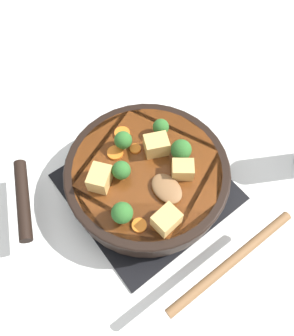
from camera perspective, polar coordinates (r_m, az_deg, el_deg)
The scene contains 17 objects.
ground_plane at distance 0.71m, azimuth 0.00°, elevation -3.35°, with size 2.40×2.40×0.00m, color silver.
front_burner_grate at distance 0.70m, azimuth 0.00°, elevation -2.93°, with size 0.31×0.31×0.03m.
skillet_pan at distance 0.66m, azimuth -0.17°, elevation -1.14°, with size 0.43×0.34×0.06m.
wooden_spoon at distance 0.58m, azimuth 9.67°, elevation -10.82°, with size 0.27×0.21×0.02m.
tofu_cube_center_large at distance 0.62m, azimuth 6.22°, elevation -0.27°, with size 0.04×0.03×0.03m, color tan.
tofu_cube_near_handle at distance 0.64m, azimuth 1.64°, elevation 4.01°, with size 0.05×0.04×0.04m, color tan.
tofu_cube_east_chunk at distance 0.57m, azimuth 3.41°, elevation -9.00°, with size 0.04×0.04×0.04m, color tan.
tofu_cube_west_chunk at distance 0.61m, azimuth -8.20°, elevation -1.76°, with size 0.05×0.04×0.04m, color tan.
broccoli_floret_near_spoon at distance 0.64m, azimuth -4.18°, elevation 4.84°, with size 0.04×0.04×0.04m.
broccoli_floret_center_top at distance 0.66m, azimuth 2.42°, elevation 7.12°, with size 0.03×0.03×0.04m.
broccoli_floret_east_rim at distance 0.57m, azimuth -4.35°, elevation -7.81°, with size 0.04×0.04×0.05m.
broccoli_floret_west_rim at distance 0.60m, azimuth -4.49°, elevation -0.42°, with size 0.04×0.04×0.04m.
broccoli_floret_north_edge at distance 0.63m, azimuth 5.95°, elevation 3.16°, with size 0.04×0.04×0.05m.
carrot_slice_orange_thin at distance 0.68m, azimuth -4.36°, elevation 6.07°, with size 0.03×0.03×0.01m, color orange.
carrot_slice_near_center at distance 0.58m, azimuth -1.37°, elevation -9.93°, with size 0.03×0.03×0.01m, color orange.
carrot_slice_edge_slice at distance 0.65m, azimuth -2.04°, elevation 3.39°, with size 0.02×0.02×0.01m, color orange.
carrot_slice_under_broccoli at distance 0.65m, azimuth -5.56°, elevation 2.67°, with size 0.03×0.03×0.01m, color orange.
Camera 1 is at (-0.19, -0.24, 0.64)m, focal length 35.00 mm.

